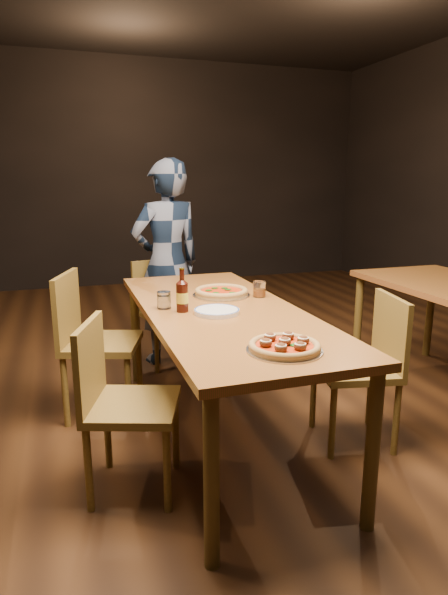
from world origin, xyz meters
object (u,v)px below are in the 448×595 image
object	(u,v)px
pizza_meatball	(285,346)
water_glass	(164,300)
pizza_margherita	(221,292)
beer_bottle	(182,297)
chair_main_nw	(133,404)
chair_main_sw	(102,342)
chair_main_e	(355,367)
table_main	(221,321)
diner	(167,263)
chair_end	(166,311)
amber_glass	(259,289)
plate_stack	(217,311)

from	to	relation	value
pizza_meatball	water_glass	xyz separation A→B (m)	(-0.33, 0.83, 0.02)
pizza_meatball	pizza_margherita	size ratio (longest dim) A/B	0.91
water_glass	beer_bottle	bearing A→B (deg)	-50.50
chair_main_nw	water_glass	bearing A→B (deg)	-9.65
pizza_meatball	pizza_margherita	xyz separation A→B (m)	(0.06, 1.02, 0.00)
chair_main_sw	beer_bottle	xyz separation A→B (m)	(0.39, -0.50, 0.37)
pizza_margherita	water_glass	xyz separation A→B (m)	(-0.39, -0.20, 0.02)
chair_main_e	beer_bottle	bearing A→B (deg)	-95.66
table_main	pizza_margherita	bearing A→B (deg)	71.87
table_main	diner	size ratio (longest dim) A/B	1.26
chair_end	water_glass	bearing A→B (deg)	-116.67
table_main	amber_glass	bearing A→B (deg)	31.91
chair_main_sw	plate_stack	xyz separation A→B (m)	(0.55, -0.60, 0.30)
chair_main_sw	diner	world-z (taller)	diner
chair_main_e	chair_end	size ratio (longest dim) A/B	1.02
chair_end	diner	distance (m)	0.38
chair_end	diner	size ratio (longest dim) A/B	0.53
chair_main_e	table_main	bearing A→B (deg)	-101.25
pizza_meatball	pizza_margherita	bearing A→B (deg)	86.56
pizza_meatball	amber_glass	xyz separation A→B (m)	(0.27, 0.92, 0.03)
pizza_margherita	diner	world-z (taller)	diner
chair_main_sw	beer_bottle	world-z (taller)	beer_bottle
plate_stack	amber_glass	size ratio (longest dim) A/B	2.53
chair_main_e	pizza_meatball	size ratio (longest dim) A/B	2.77
chair_main_e	chair_main_sw	bearing A→B (deg)	-109.84
pizza_margherita	amber_glass	bearing A→B (deg)	-26.25
beer_bottle	table_main	bearing A→B (deg)	2.00
chair_main_nw	water_glass	size ratio (longest dim) A/B	9.25
chair_main_nw	chair_main_e	distance (m)	1.21
chair_main_e	pizza_margherita	world-z (taller)	chair_main_e
beer_bottle	amber_glass	distance (m)	0.55
chair_main_nw	plate_stack	size ratio (longest dim) A/B	3.64
pizza_margherita	beer_bottle	world-z (taller)	beer_bottle
chair_end	diner	xyz separation A→B (m)	(0.03, 0.05, 0.37)
chair_main_nw	pizza_margherita	distance (m)	0.96
pizza_meatball	chair_main_e	bearing A→B (deg)	35.27
table_main	chair_end	distance (m)	1.28
table_main	beer_bottle	distance (m)	0.26
chair_main_e	diner	world-z (taller)	diner
table_main	pizza_meatball	distance (m)	0.74
table_main	diner	world-z (taller)	diner
pizza_meatball	table_main	bearing A→B (deg)	92.48
table_main	plate_stack	size ratio (longest dim) A/B	8.51
chair_main_nw	pizza_meatball	distance (m)	0.77
chair_end	amber_glass	world-z (taller)	same
pizza_meatball	amber_glass	distance (m)	0.96
table_main	chair_main_e	bearing A→B (deg)	-22.86
pizza_margherita	diner	size ratio (longest dim) A/B	0.22
beer_bottle	diner	distance (m)	1.33
diner	pizza_margherita	bearing A→B (deg)	82.18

